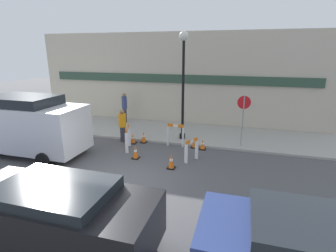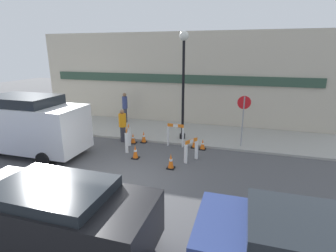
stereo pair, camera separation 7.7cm
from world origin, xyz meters
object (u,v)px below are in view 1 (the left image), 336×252
Objects in this scene: streetlamp_post at (183,72)px; parked_car_1 at (58,213)px; stop_sign at (243,113)px; person_pedestrian at (124,106)px; person_worker at (122,125)px; work_van at (26,123)px.

streetlamp_post is 1.15× the size of parked_car_1.
stop_sign is 1.29× the size of person_pedestrian.
person_worker is 4.25m from work_van.
person_worker is 3.39m from person_pedestrian.
person_pedestrian is at bearing 71.15° from work_van.
streetlamp_post reaches higher than parked_car_1.
streetlamp_post is 8.64m from parked_car_1.
stop_sign is at bearing 20.26° from work_van.
person_pedestrian is (-7.06, 2.40, -0.58)m from stop_sign.
streetlamp_post is at bearing 83.51° from parked_car_1.
parked_car_1 is (3.23, -10.28, -0.19)m from person_pedestrian.
person_pedestrian is at bearing 107.46° from parked_car_1.
streetlamp_post reaches higher than work_van.
streetlamp_post is 3.94m from person_worker.
parked_car_1 is 6.92m from work_van.
parked_car_1 is at bearing 54.66° from stop_sign.
streetlamp_post is 5.20m from person_pedestrian.
streetlamp_post is 3.40m from stop_sign.
person_worker is 7.43m from parked_car_1.
person_pedestrian is 6.06m from work_van.
stop_sign is 9.62m from work_van.
work_van is (-9.02, -3.33, -0.29)m from stop_sign.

